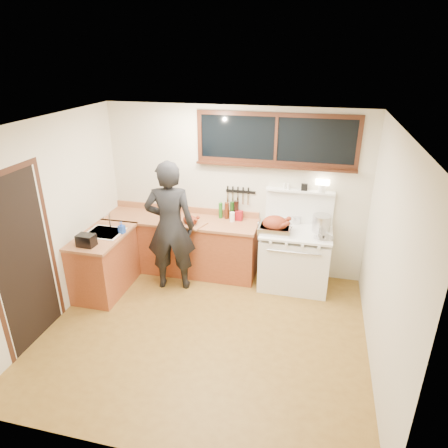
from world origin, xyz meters
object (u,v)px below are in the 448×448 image
(vintage_stove, at_px, (295,257))
(cutting_board, at_px, (190,221))
(roast_turkey, at_px, (275,226))
(man, at_px, (170,227))

(vintage_stove, height_order, cutting_board, vintage_stove)
(vintage_stove, relative_size, roast_turkey, 3.26)
(vintage_stove, relative_size, cutting_board, 3.15)
(vintage_stove, xyz_separation_m, man, (-1.77, -0.46, 0.51))
(vintage_stove, distance_m, roast_turkey, 0.63)
(man, xyz_separation_m, roast_turkey, (1.47, 0.33, 0.02))
(cutting_board, relative_size, roast_turkey, 1.03)
(roast_turkey, bearing_deg, man, -167.16)
(man, height_order, cutting_board, man)
(cutting_board, distance_m, roast_turkey, 1.27)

